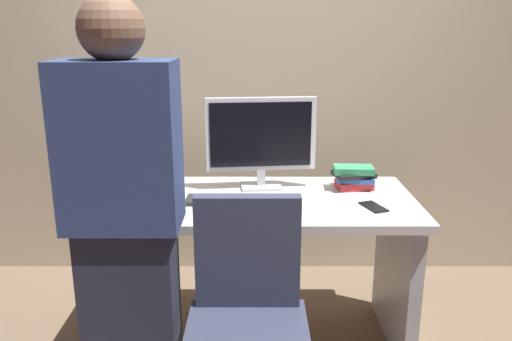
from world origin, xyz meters
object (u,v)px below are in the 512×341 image
(keyboard, at_px, (231,200))
(monitor, at_px, (259,138))
(mouse, at_px, (294,200))
(desk, at_px, (256,243))
(person_at_desk, at_px, (124,228))
(cell_phone, at_px, (372,207))
(book_stack, at_px, (352,177))
(office_chair, at_px, (246,340))
(cup_near_keyboard, at_px, (159,202))

(keyboard, bearing_deg, monitor, 60.51)
(mouse, bearing_deg, desk, 157.50)
(person_at_desk, height_order, cell_phone, person_at_desk)
(desk, bearing_deg, book_stack, 17.17)
(book_stack, relative_size, cell_phone, 1.51)
(office_chair, relative_size, cup_near_keyboard, 10.14)
(keyboard, bearing_deg, cup_near_keyboard, -156.60)
(desk, bearing_deg, cup_near_keyboard, -156.65)
(book_stack, bearing_deg, mouse, -143.93)
(desk, relative_size, office_chair, 1.58)
(office_chair, bearing_deg, cell_phone, 43.38)
(keyboard, bearing_deg, book_stack, 21.07)
(desk, height_order, mouse, mouse)
(person_at_desk, relative_size, monitor, 3.03)
(book_stack, bearing_deg, person_at_desk, -142.34)
(keyboard, relative_size, cup_near_keyboard, 4.64)
(monitor, relative_size, mouse, 5.40)
(keyboard, bearing_deg, office_chair, -80.99)
(mouse, bearing_deg, office_chair, -110.15)
(desk, bearing_deg, office_chair, -93.41)
(keyboard, bearing_deg, desk, 29.39)
(desk, height_order, cell_phone, cell_phone)
(desk, relative_size, cell_phone, 10.34)
(monitor, bearing_deg, book_stack, -1.29)
(cell_phone, bearing_deg, desk, 145.39)
(book_stack, bearing_deg, cup_near_keyboard, -159.87)
(keyboard, bearing_deg, mouse, -0.67)
(person_at_desk, bearing_deg, mouse, 38.39)
(desk, xyz_separation_m, office_chair, (-0.04, -0.66, -0.09))
(cup_near_keyboard, height_order, cell_phone, cup_near_keyboard)
(desk, height_order, person_at_desk, person_at_desk)
(monitor, relative_size, keyboard, 1.26)
(office_chair, bearing_deg, book_stack, 57.29)
(cup_near_keyboard, bearing_deg, mouse, 10.40)
(person_at_desk, xyz_separation_m, keyboard, (0.36, 0.53, -0.08))
(person_at_desk, bearing_deg, office_chair, -9.49)
(person_at_desk, bearing_deg, keyboard, 55.83)
(office_chair, height_order, mouse, office_chair)
(person_at_desk, bearing_deg, cup_near_keyboard, 83.09)
(person_at_desk, height_order, monitor, person_at_desk)
(desk, height_order, keyboard, keyboard)
(desk, relative_size, mouse, 14.90)
(office_chair, relative_size, monitor, 1.74)
(monitor, relative_size, cup_near_keyboard, 5.83)
(keyboard, xyz_separation_m, book_stack, (0.60, 0.21, 0.05))
(desk, distance_m, person_at_desk, 0.82)
(book_stack, bearing_deg, office_chair, -122.71)
(person_at_desk, distance_m, cell_phone, 1.10)
(mouse, distance_m, cup_near_keyboard, 0.61)
(person_at_desk, relative_size, cell_phone, 11.38)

